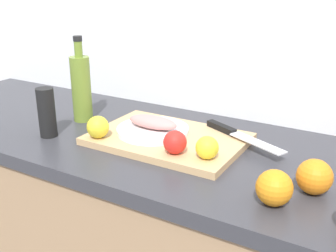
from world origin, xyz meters
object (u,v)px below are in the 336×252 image
Objects in this scene: chef_knife at (234,133)px; olive_oil_bottle at (81,87)px; pepper_mill at (47,113)px; fish_fillet at (153,122)px; white_plate at (153,130)px; lemon_0 at (207,148)px; cutting_board at (168,139)px.

olive_oil_bottle is at bearing -147.25° from chef_knife.
pepper_mill is at bearing -130.10° from chef_knife.
olive_oil_bottle is (-0.29, 0.02, 0.06)m from fish_fillet.
lemon_0 reaches higher than white_plate.
chef_knife is 0.18m from lemon_0.
fish_fillet reaches higher than cutting_board.
white_plate is at bearing -90.00° from fish_fillet.
olive_oil_bottle is 0.17m from pepper_mill.
fish_fillet is at bearing 26.84° from pepper_mill.
white_plate is at bearing -132.15° from chef_knife.
olive_oil_bottle reaches higher than cutting_board.
chef_knife is at bearing 89.69° from lemon_0.
cutting_board is 0.05m from white_plate.
chef_knife is at bearing 30.21° from cutting_board.
lemon_0 is (0.16, -0.08, 0.04)m from cutting_board.
fish_fillet reaches higher than chef_knife.
chef_knife is (0.17, 0.10, 0.02)m from cutting_board.
pepper_mill reaches higher than lemon_0.
white_plate is at bearing 26.84° from pepper_mill.
lemon_0 is at bearing -22.04° from white_plate.
lemon_0 is 0.52m from olive_oil_bottle.
olive_oil_bottle reaches higher than chef_knife.
white_plate is 1.43× the size of pepper_mill.
white_plate is 0.32m from pepper_mill.
chef_knife is 0.52m from olive_oil_bottle.
pepper_mill is (-0.29, -0.14, 0.02)m from fish_fillet.
chef_knife is at bearing 25.32° from pepper_mill.
fish_fillet is 2.69× the size of lemon_0.
white_plate is 0.76× the size of olive_oil_bottle.
cutting_board is 0.07m from fish_fillet.
pepper_mill is at bearing -173.56° from lemon_0.
fish_fillet is at bearing 90.00° from white_plate.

